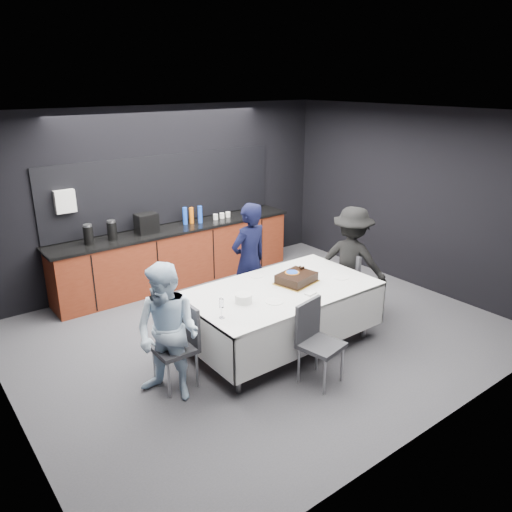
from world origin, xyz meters
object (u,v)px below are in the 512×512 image
(party_table, at_px, (281,298))
(chair_left, at_px, (181,339))
(person_center, at_px, (249,261))
(person_right, at_px, (351,261))
(cake_assembly, at_px, (296,278))
(chair_near, at_px, (316,336))
(person_left, at_px, (168,333))
(chair_right, at_px, (357,278))
(plate_stack, at_px, (244,298))
(champagne_flute, at_px, (221,304))

(party_table, xyz_separation_m, chair_left, (-1.38, 0.02, -0.11))
(person_center, relative_size, person_right, 1.05)
(cake_assembly, height_order, person_right, person_right)
(party_table, xyz_separation_m, chair_near, (-0.18, -0.81, -0.11))
(chair_left, xyz_separation_m, person_left, (-0.21, -0.14, 0.21))
(chair_right, bearing_deg, cake_assembly, -178.19)
(person_center, xyz_separation_m, person_left, (-1.79, -1.03, -0.08))
(chair_left, bearing_deg, plate_stack, -5.62)
(chair_left, height_order, chair_near, same)
(cake_assembly, bearing_deg, plate_stack, -175.43)
(chair_near, relative_size, person_left, 0.62)
(plate_stack, height_order, champagne_flute, champagne_flute)
(chair_left, relative_size, chair_near, 1.00)
(person_left, bearing_deg, chair_right, 63.08)
(plate_stack, distance_m, chair_left, 0.84)
(chair_left, distance_m, person_left, 0.33)
(champagne_flute, bearing_deg, person_right, 8.36)
(chair_right, distance_m, person_left, 3.06)
(chair_right, relative_size, person_right, 0.60)
(person_left, xyz_separation_m, person_right, (2.98, 0.24, 0.03))
(cake_assembly, distance_m, person_left, 1.86)
(plate_stack, xyz_separation_m, chair_right, (2.05, 0.11, -0.30))
(plate_stack, relative_size, champagne_flute, 0.89)
(plate_stack, bearing_deg, person_right, 5.10)
(chair_right, height_order, chair_near, same)
(chair_near, relative_size, person_center, 0.57)
(party_table, relative_size, chair_near, 2.51)
(plate_stack, height_order, person_center, person_center)
(champagne_flute, xyz_separation_m, person_right, (2.40, 0.35, -0.16))
(person_center, bearing_deg, chair_near, 71.98)
(plate_stack, bearing_deg, party_table, 5.10)
(cake_assembly, relative_size, person_right, 0.36)
(cake_assembly, bearing_deg, chair_near, -118.30)
(chair_left, bearing_deg, person_left, -147.05)
(plate_stack, bearing_deg, person_center, 50.50)
(cake_assembly, xyz_separation_m, chair_right, (1.19, 0.04, -0.31))
(champagne_flute, relative_size, chair_right, 0.24)
(chair_left, bearing_deg, party_table, -0.98)
(person_center, height_order, person_left, person_center)
(party_table, relative_size, person_right, 1.50)
(party_table, relative_size, person_left, 1.57)
(chair_right, relative_size, person_center, 0.57)
(party_table, bearing_deg, person_left, -175.89)
(person_center, bearing_deg, chair_left, 23.69)
(chair_left, distance_m, person_center, 1.83)
(person_left, bearing_deg, cake_assembly, 63.94)
(plate_stack, distance_m, person_right, 1.99)
(chair_left, distance_m, chair_near, 1.46)
(chair_near, bearing_deg, person_center, 77.61)
(cake_assembly, xyz_separation_m, plate_stack, (-0.86, -0.07, -0.01))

